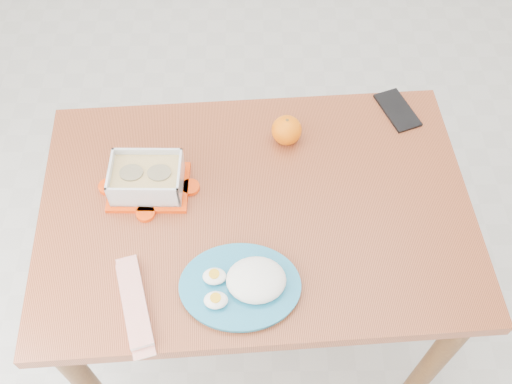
{
  "coord_description": "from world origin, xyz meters",
  "views": [
    {
      "loc": [
        0.04,
        -0.98,
        1.97
      ],
      "look_at": [
        0.04,
        -0.19,
        0.81
      ],
      "focal_mm": 40.0,
      "sensor_mm": 36.0,
      "label": 1
    }
  ],
  "objects_px": {
    "rice_plate": "(245,283)",
    "smartphone": "(397,110)",
    "food_container": "(147,179)",
    "dining_table": "(256,227)",
    "orange_fruit": "(287,130)"
  },
  "relations": [
    {
      "from": "smartphone",
      "to": "food_container",
      "type": "bearing_deg",
      "value": -179.83
    },
    {
      "from": "food_container",
      "to": "dining_table",
      "type": "bearing_deg",
      "value": -10.36
    },
    {
      "from": "dining_table",
      "to": "rice_plate",
      "type": "xyz_separation_m",
      "value": [
        -0.03,
        -0.23,
        0.13
      ]
    },
    {
      "from": "dining_table",
      "to": "smartphone",
      "type": "bearing_deg",
      "value": 34.34
    },
    {
      "from": "rice_plate",
      "to": "smartphone",
      "type": "height_order",
      "value": "rice_plate"
    },
    {
      "from": "food_container",
      "to": "smartphone",
      "type": "relative_size",
      "value": 1.37
    },
    {
      "from": "rice_plate",
      "to": "smartphone",
      "type": "distance_m",
      "value": 0.7
    },
    {
      "from": "dining_table",
      "to": "orange_fruit",
      "type": "distance_m",
      "value": 0.28
    },
    {
      "from": "rice_plate",
      "to": "food_container",
      "type": "bearing_deg",
      "value": 131.73
    },
    {
      "from": "rice_plate",
      "to": "smartphone",
      "type": "relative_size",
      "value": 1.84
    },
    {
      "from": "food_container",
      "to": "smartphone",
      "type": "distance_m",
      "value": 0.74
    },
    {
      "from": "smartphone",
      "to": "dining_table",
      "type": "bearing_deg",
      "value": -162.91
    },
    {
      "from": "dining_table",
      "to": "food_container",
      "type": "relative_size",
      "value": 5.53
    },
    {
      "from": "food_container",
      "to": "rice_plate",
      "type": "height_order",
      "value": "food_container"
    },
    {
      "from": "orange_fruit",
      "to": "rice_plate",
      "type": "bearing_deg",
      "value": -104.22
    }
  ]
}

